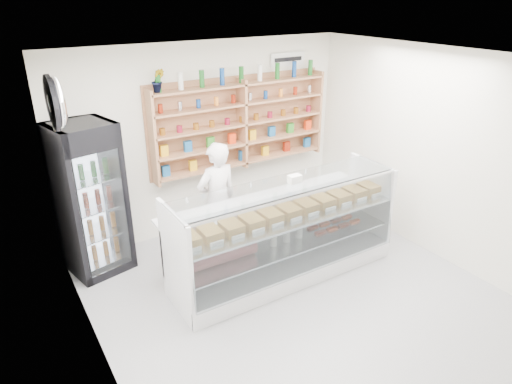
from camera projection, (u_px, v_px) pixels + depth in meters
room at (313, 198)px, 4.83m from camera, size 5.00×5.00×5.00m
display_counter at (283, 249)px, 5.88m from camera, size 2.97×0.89×1.29m
shop_worker at (217, 200)px, 6.17m from camera, size 0.63×0.45×1.63m
drinks_cooler at (90, 199)px, 5.76m from camera, size 0.85×0.84×1.99m
wall_shelving at (242, 124)px, 6.81m from camera, size 2.84×0.28×1.33m
potted_plant at (158, 80)px, 5.90m from camera, size 0.21×0.19×0.31m
security_mirror at (57, 103)px, 4.29m from camera, size 0.15×0.50×0.50m
wall_sign at (288, 59)px, 7.00m from camera, size 0.62×0.03×0.20m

